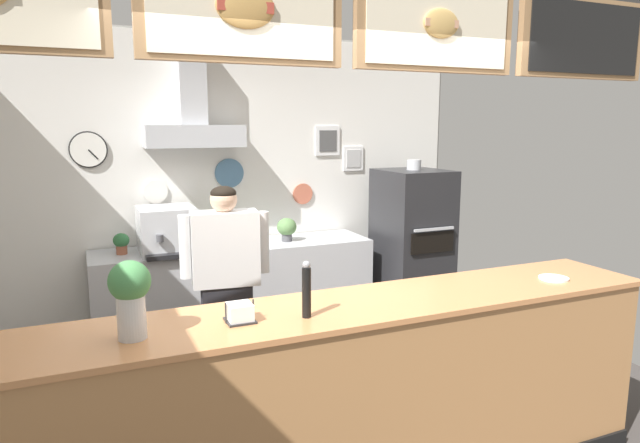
{
  "coord_description": "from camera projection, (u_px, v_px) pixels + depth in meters",
  "views": [
    {
      "loc": [
        -1.32,
        -3.01,
        2.01
      ],
      "look_at": [
        0.25,
        0.64,
        1.31
      ],
      "focal_mm": 31.17,
      "sensor_mm": 36.0,
      "label": 1
    }
  ],
  "objects": [
    {
      "name": "pepper_grinder",
      "position": [
        307.0,
        290.0,
        2.7
      ],
      "size": [
        0.04,
        0.04,
        0.28
      ],
      "color": "black",
      "rests_on": "service_counter"
    },
    {
      "name": "potted_basil",
      "position": [
        239.0,
        232.0,
        5.14
      ],
      "size": [
        0.2,
        0.2,
        0.23
      ],
      "color": "#4C4C51",
      "rests_on": "back_prep_counter"
    },
    {
      "name": "service_counter",
      "position": [
        361.0,
        397.0,
        3.04
      ],
      "size": [
        3.56,
        0.61,
        1.08
      ],
      "color": "#B77F4C",
      "rests_on": "ground_plane"
    },
    {
      "name": "ground_plane",
      "position": [
        324.0,
        440.0,
        3.58
      ],
      "size": [
        5.79,
        5.79,
        0.0
      ],
      "primitive_type": "plane",
      "color": "#3F3A38"
    },
    {
      "name": "pizza_oven",
      "position": [
        412.0,
        247.0,
        5.59
      ],
      "size": [
        0.62,
        0.74,
        1.67
      ],
      "color": "#232326",
      "rests_on": "ground_plane"
    },
    {
      "name": "potted_sage",
      "position": [
        287.0,
        228.0,
        5.31
      ],
      "size": [
        0.19,
        0.19,
        0.23
      ],
      "color": "#4C4C51",
      "rests_on": "back_prep_counter"
    },
    {
      "name": "back_wall_assembly",
      "position": [
        231.0,
        175.0,
        5.25
      ],
      "size": [
        4.82,
        2.75,
        2.86
      ],
      "color": "#9E9E99",
      "rests_on": "ground_plane"
    },
    {
      "name": "condiment_plate",
      "position": [
        554.0,
        278.0,
        3.39
      ],
      "size": [
        0.18,
        0.18,
        0.01
      ],
      "color": "white",
      "rests_on": "service_counter"
    },
    {
      "name": "espresso_machine",
      "position": [
        167.0,
        230.0,
        4.86
      ],
      "size": [
        0.48,
        0.57,
        0.4
      ],
      "color": "silver",
      "rests_on": "back_prep_counter"
    },
    {
      "name": "back_prep_counter",
      "position": [
        237.0,
        292.0,
        5.24
      ],
      "size": [
        2.57,
        0.62,
        0.9
      ],
      "color": "#B7BABF",
      "rests_on": "ground_plane"
    },
    {
      "name": "basil_vase",
      "position": [
        130.0,
        296.0,
        2.42
      ],
      "size": [
        0.18,
        0.18,
        0.35
      ],
      "color": "silver",
      "rests_on": "service_counter"
    },
    {
      "name": "shop_worker",
      "position": [
        226.0,
        293.0,
        3.86
      ],
      "size": [
        0.61,
        0.27,
        1.6
      ],
      "rotation": [
        0.0,
        0.0,
        3.02
      ],
      "color": "#232328",
      "rests_on": "ground_plane"
    },
    {
      "name": "napkin_holder",
      "position": [
        240.0,
        313.0,
        2.66
      ],
      "size": [
        0.14,
        0.13,
        0.1
      ],
      "color": "#262628",
      "rests_on": "service_counter"
    },
    {
      "name": "potted_oregano",
      "position": [
        207.0,
        236.0,
        5.07
      ],
      "size": [
        0.15,
        0.15,
        0.18
      ],
      "color": "#4C4C51",
      "rests_on": "back_prep_counter"
    },
    {
      "name": "potted_thyme",
      "position": [
        121.0,
        242.0,
        4.78
      ],
      "size": [
        0.14,
        0.14,
        0.18
      ],
      "color": "#9E563D",
      "rests_on": "back_prep_counter"
    }
  ]
}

